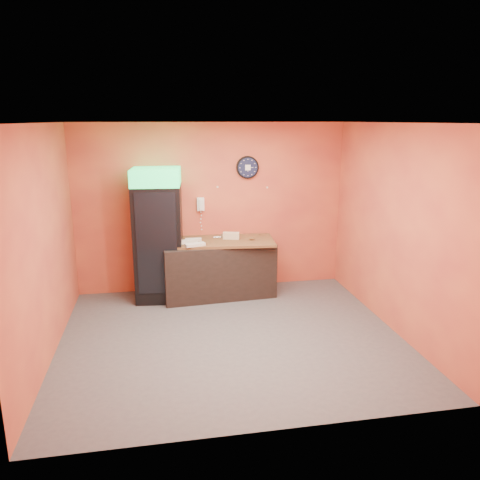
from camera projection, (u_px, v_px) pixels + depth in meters
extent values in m
plane|color=#47474C|center=(231.00, 337.00, 6.29)|extent=(4.50, 4.50, 0.00)
cube|color=#E26C3F|center=(212.00, 208.00, 7.85)|extent=(4.50, 0.02, 2.80)
cube|color=#E26C3F|center=(44.00, 244.00, 5.55)|extent=(0.02, 4.00, 2.80)
cube|color=#E26C3F|center=(395.00, 229.00, 6.33)|extent=(0.02, 4.00, 2.80)
cube|color=white|center=(230.00, 123.00, 5.59)|extent=(4.50, 4.00, 0.02)
cube|color=black|center=(159.00, 243.00, 7.48)|extent=(0.80, 0.80, 1.85)
cube|color=#18D35A|center=(156.00, 177.00, 7.21)|extent=(0.80, 0.80, 0.26)
cube|color=black|center=(161.00, 244.00, 7.11)|extent=(0.61, 0.08, 1.58)
cube|color=black|center=(218.00, 269.00, 7.71)|extent=(1.85, 0.93, 0.90)
cylinder|color=black|center=(247.00, 167.00, 7.76)|extent=(0.38, 0.05, 0.38)
cylinder|color=#0F1433|center=(248.00, 168.00, 7.73)|extent=(0.32, 0.01, 0.32)
cube|color=white|center=(248.00, 168.00, 7.73)|extent=(0.09, 0.00, 0.09)
cube|color=white|center=(201.00, 204.00, 7.75)|extent=(0.12, 0.07, 0.22)
cube|color=white|center=(201.00, 205.00, 7.70)|extent=(0.05, 0.04, 0.18)
cube|color=brown|center=(218.00, 241.00, 7.59)|extent=(1.88, 0.96, 0.04)
cube|color=beige|center=(231.00, 237.00, 7.66)|extent=(0.28, 0.15, 0.06)
cube|color=beige|center=(231.00, 234.00, 7.64)|extent=(0.28, 0.15, 0.06)
cube|color=silver|center=(188.00, 241.00, 7.43)|extent=(0.33, 0.22, 0.04)
cube|color=silver|center=(195.00, 245.00, 7.23)|extent=(0.33, 0.20, 0.04)
cube|color=silver|center=(193.00, 240.00, 7.55)|extent=(0.26, 0.11, 0.04)
cylinder|color=silver|center=(223.00, 236.00, 7.75)|extent=(0.06, 0.06, 0.06)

